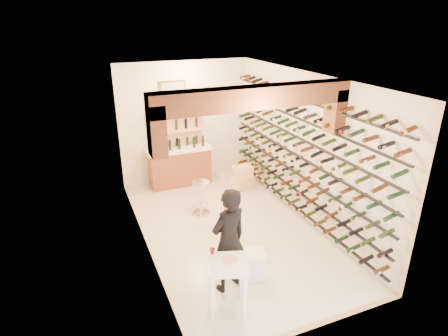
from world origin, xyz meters
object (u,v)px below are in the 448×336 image
at_px(tasting_table, 227,271).
at_px(person, 229,241).
at_px(white_stool, 253,264).
at_px(crate_lower, 242,182).
at_px(back_counter, 180,166).
at_px(wine_rack, 296,152).
at_px(chrome_barstool, 201,195).

xyz_separation_m(tasting_table, person, (0.22, 0.46, 0.20)).
height_order(white_stool, crate_lower, white_stool).
bearing_deg(back_counter, crate_lower, -31.74).
distance_m(wine_rack, crate_lower, 2.27).
xyz_separation_m(person, crate_lower, (1.87, 3.44, -0.74)).
relative_size(white_stool, chrome_barstool, 0.59).
distance_m(back_counter, tasting_table, 4.83).
height_order(person, chrome_barstool, person).
distance_m(wine_rack, person, 2.89).
xyz_separation_m(back_counter, tasting_table, (-0.66, -4.79, 0.17)).
relative_size(white_stool, crate_lower, 0.84).
relative_size(back_counter, white_stool, 3.62).
bearing_deg(back_counter, white_stool, -89.02).
height_order(back_counter, chrome_barstool, back_counter).
bearing_deg(person, chrome_barstool, -115.63).
distance_m(wine_rack, back_counter, 3.38).
bearing_deg(crate_lower, tasting_table, -118.23).
distance_m(tasting_table, crate_lower, 4.46).
bearing_deg(wine_rack, crate_lower, 102.77).
bearing_deg(white_stool, crate_lower, 67.82).
distance_m(back_counter, chrome_barstool, 1.78).
bearing_deg(crate_lower, white_stool, -112.18).
xyz_separation_m(chrome_barstool, crate_lower, (1.45, 0.89, -0.30)).
xyz_separation_m(tasting_table, chrome_barstool, (0.64, 3.01, -0.24)).
bearing_deg(tasting_table, white_stool, 57.14).
bearing_deg(wine_rack, person, -143.57).
height_order(white_stool, person, person).
bearing_deg(crate_lower, person, -118.55).
bearing_deg(wine_rack, white_stool, -138.21).
xyz_separation_m(wine_rack, crate_lower, (-0.40, 1.76, -1.38)).
distance_m(white_stool, person, 0.85).
xyz_separation_m(wine_rack, person, (-2.27, -1.68, -0.64)).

